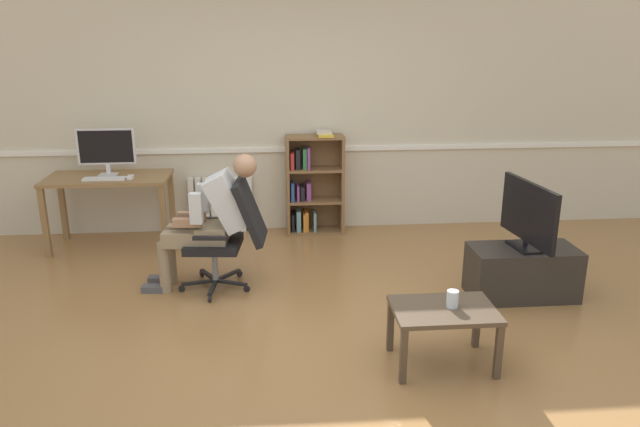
# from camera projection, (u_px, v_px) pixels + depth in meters

# --- Properties ---
(ground_plane) EXTENTS (18.00, 18.00, 0.00)m
(ground_plane) POSITION_uv_depth(u_px,v_px,m) (310.00, 337.00, 4.50)
(ground_plane) COLOR olive
(back_wall) EXTENTS (12.00, 0.13, 2.70)m
(back_wall) POSITION_uv_depth(u_px,v_px,m) (292.00, 110.00, 6.63)
(back_wall) COLOR beige
(back_wall) RESTS_ON ground_plane
(computer_desk) EXTENTS (1.24, 0.64, 0.76)m
(computer_desk) POSITION_uv_depth(u_px,v_px,m) (109.00, 187.00, 6.20)
(computer_desk) COLOR olive
(computer_desk) RESTS_ON ground_plane
(imac_monitor) EXTENTS (0.58, 0.14, 0.48)m
(imac_monitor) POSITION_uv_depth(u_px,v_px,m) (106.00, 148.00, 6.16)
(imac_monitor) COLOR silver
(imac_monitor) RESTS_ON computer_desk
(keyboard) EXTENTS (0.42, 0.12, 0.02)m
(keyboard) POSITION_uv_depth(u_px,v_px,m) (104.00, 179.00, 6.03)
(keyboard) COLOR white
(keyboard) RESTS_ON computer_desk
(computer_mouse) EXTENTS (0.06, 0.10, 0.03)m
(computer_mouse) POSITION_uv_depth(u_px,v_px,m) (130.00, 177.00, 6.07)
(computer_mouse) COLOR white
(computer_mouse) RESTS_ON computer_desk
(bookshelf) EXTENTS (0.63, 0.30, 1.14)m
(bookshelf) POSITION_uv_depth(u_px,v_px,m) (311.00, 185.00, 6.68)
(bookshelf) COLOR brown
(bookshelf) RESTS_ON ground_plane
(radiator) EXTENTS (0.70, 0.08, 0.63)m
(radiator) POSITION_uv_depth(u_px,v_px,m) (221.00, 205.00, 6.76)
(radiator) COLOR white
(radiator) RESTS_ON ground_plane
(office_chair) EXTENTS (0.79, 0.62, 0.98)m
(office_chair) POSITION_uv_depth(u_px,v_px,m) (230.00, 231.00, 5.20)
(office_chair) COLOR black
(office_chair) RESTS_ON ground_plane
(person_seated) EXTENTS (1.03, 0.42, 1.21)m
(person_seated) POSITION_uv_depth(u_px,v_px,m) (210.00, 218.00, 5.17)
(person_seated) COLOR #937F60
(person_seated) RESTS_ON ground_plane
(tv_stand) EXTENTS (0.89, 0.44, 0.44)m
(tv_stand) POSITION_uv_depth(u_px,v_px,m) (522.00, 272.00, 5.13)
(tv_stand) COLOR #2D2823
(tv_stand) RESTS_ON ground_plane
(tv_screen) EXTENTS (0.23, 0.81, 0.57)m
(tv_screen) POSITION_uv_depth(u_px,v_px,m) (528.00, 214.00, 4.98)
(tv_screen) COLOR black
(tv_screen) RESTS_ON tv_stand
(coffee_table) EXTENTS (0.69, 0.48, 0.42)m
(coffee_table) POSITION_uv_depth(u_px,v_px,m) (444.00, 316.00, 4.04)
(coffee_table) COLOR #4C3D2D
(coffee_table) RESTS_ON ground_plane
(drinking_glass) EXTENTS (0.08, 0.08, 0.12)m
(drinking_glass) POSITION_uv_depth(u_px,v_px,m) (453.00, 299.00, 4.02)
(drinking_glass) COLOR silver
(drinking_glass) RESTS_ON coffee_table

